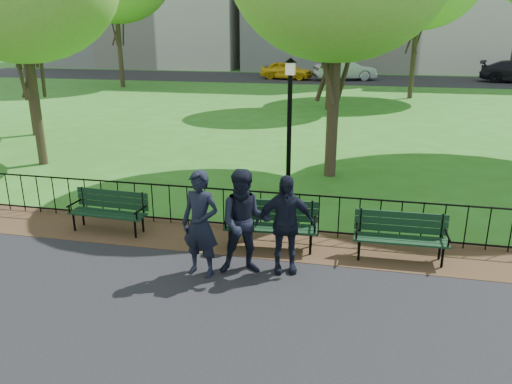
% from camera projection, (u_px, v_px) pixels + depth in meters
% --- Properties ---
extents(ground, '(120.00, 120.00, 0.00)m').
position_uv_depth(ground, '(226.00, 274.00, 8.64)').
color(ground, '#2F6119').
extents(dirt_strip, '(60.00, 1.60, 0.01)m').
position_uv_depth(dirt_strip, '(246.00, 240.00, 10.03)').
color(dirt_strip, '#3A2617').
rests_on(dirt_strip, ground).
extents(far_street, '(70.00, 9.00, 0.01)m').
position_uv_depth(far_street, '(341.00, 79.00, 41.09)').
color(far_street, black).
rests_on(far_street, ground).
extents(iron_fence, '(24.06, 0.06, 1.00)m').
position_uv_depth(iron_fence, '(251.00, 209.00, 10.34)').
color(iron_fence, black).
rests_on(iron_fence, ground).
extents(park_bench_main, '(1.80, 0.69, 1.00)m').
position_uv_depth(park_bench_main, '(258.00, 218.00, 9.50)').
color(park_bench_main, black).
rests_on(park_bench_main, ground).
extents(park_bench_left_a, '(1.65, 0.58, 0.92)m').
position_uv_depth(park_bench_left_a, '(109.00, 207.00, 10.36)').
color(park_bench_left_a, black).
rests_on(park_bench_left_a, ground).
extents(park_bench_right_a, '(1.68, 0.55, 0.95)m').
position_uv_depth(park_bench_right_a, '(401.00, 231.00, 9.08)').
color(park_bench_right_a, black).
rests_on(park_bench_right_a, ground).
extents(lamppost, '(0.31, 0.31, 3.40)m').
position_uv_depth(lamppost, '(289.00, 123.00, 12.11)').
color(lamppost, black).
rests_on(lamppost, ground).
extents(person_left, '(0.74, 0.56, 1.85)m').
position_uv_depth(person_left, '(200.00, 224.00, 8.37)').
color(person_left, black).
rests_on(person_left, asphalt_path).
extents(person_mid, '(0.99, 0.69, 1.85)m').
position_uv_depth(person_mid, '(245.00, 222.00, 8.44)').
color(person_mid, black).
rests_on(person_mid, asphalt_path).
extents(person_right, '(1.10, 0.67, 1.74)m').
position_uv_depth(person_right, '(285.00, 224.00, 8.50)').
color(person_right, black).
rests_on(person_right, asphalt_path).
extents(taxi, '(4.47, 2.44, 1.44)m').
position_uv_depth(taxi, '(287.00, 70.00, 40.78)').
color(taxi, gold).
rests_on(taxi, far_street).
extents(sedan_silver, '(5.23, 3.23, 1.63)m').
position_uv_depth(sedan_silver, '(345.00, 70.00, 39.99)').
color(sedan_silver, '#96989D').
rests_on(sedan_silver, far_street).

